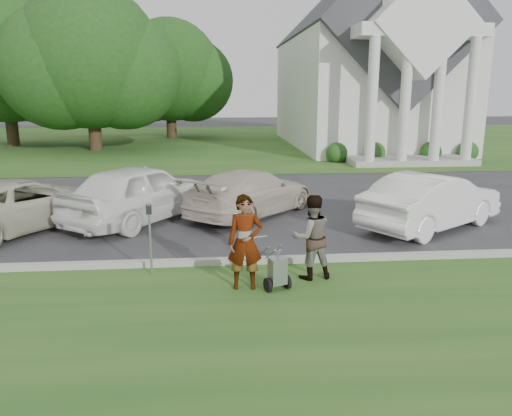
{
  "coord_description": "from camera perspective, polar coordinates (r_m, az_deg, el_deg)",
  "views": [
    {
      "loc": [
        -0.85,
        -9.41,
        3.58
      ],
      "look_at": [
        -0.03,
        0.0,
        1.35
      ],
      "focal_mm": 35.0,
      "sensor_mm": 36.0,
      "label": 1
    }
  ],
  "objects": [
    {
      "name": "ground",
      "position": [
        10.11,
        0.19,
        -7.47
      ],
      "size": [
        120.0,
        120.0,
        0.0
      ],
      "primitive_type": "plane",
      "color": "#333335",
      "rests_on": "ground"
    },
    {
      "name": "grass_strip",
      "position": [
        7.39,
        2.36,
        -15.66
      ],
      "size": [
        80.0,
        7.0,
        0.01
      ],
      "primitive_type": "cube",
      "color": "#23551D",
      "rests_on": "ground"
    },
    {
      "name": "church_lawn",
      "position": [
        36.6,
        -3.64,
        7.64
      ],
      "size": [
        80.0,
        30.0,
        0.01
      ],
      "primitive_type": "cube",
      "color": "#23551D",
      "rests_on": "ground"
    },
    {
      "name": "curb",
      "position": [
        10.6,
        -0.08,
        -6.05
      ],
      "size": [
        80.0,
        0.18,
        0.15
      ],
      "primitive_type": "cube",
      "color": "#9E9E93",
      "rests_on": "ground"
    },
    {
      "name": "church",
      "position": [
        34.07,
        12.4,
        16.94
      ],
      "size": [
        9.19,
        19.0,
        24.1
      ],
      "color": "white",
      "rests_on": "ground"
    },
    {
      "name": "tree_left",
      "position": [
        32.24,
        -18.47,
        15.33
      ],
      "size": [
        10.63,
        8.4,
        9.71
      ],
      "color": "#332316",
      "rests_on": "ground"
    },
    {
      "name": "tree_far",
      "position": [
        36.89,
        -26.86,
        15.18
      ],
      "size": [
        11.64,
        9.2,
        10.73
      ],
      "color": "#332316",
      "rests_on": "ground"
    },
    {
      "name": "tree_back",
      "position": [
        39.54,
        -9.87,
        14.74
      ],
      "size": [
        9.61,
        7.6,
        8.89
      ],
      "color": "#332316",
      "rests_on": "ground"
    },
    {
      "name": "striping_cart",
      "position": [
        9.18,
        2.44,
        -7.28
      ],
      "size": [
        0.65,
        0.97,
        0.84
      ],
      "rotation": [
        0.0,
        0.0,
        0.34
      ],
      "color": "black",
      "rests_on": "ground"
    },
    {
      "name": "person_left",
      "position": [
        9.09,
        -1.25,
        -4.03
      ],
      "size": [
        0.66,
        0.45,
        1.76
      ],
      "primitive_type": "imported",
      "rotation": [
        0.0,
        0.0,
        -0.04
      ],
      "color": "#999999",
      "rests_on": "ground"
    },
    {
      "name": "person_right",
      "position": [
        9.65,
        6.33,
        -3.4
      ],
      "size": [
        0.9,
        0.75,
        1.65
      ],
      "primitive_type": "imported",
      "rotation": [
        0.0,
        0.0,
        3.31
      ],
      "color": "#999999",
      "rests_on": "ground"
    },
    {
      "name": "parking_meter_near",
      "position": [
        9.97,
        -12.04,
        -2.54
      ],
      "size": [
        0.1,
        0.09,
        1.45
      ],
      "color": "#909398",
      "rests_on": "ground"
    },
    {
      "name": "car_a",
      "position": [
        14.52,
        -25.07,
        0.44
      ],
      "size": [
        4.54,
        5.23,
        1.34
      ],
      "primitive_type": "imported",
      "rotation": [
        0.0,
        0.0,
        2.55
      ],
      "color": "beige",
      "rests_on": "ground"
    },
    {
      "name": "car_b",
      "position": [
        14.23,
        -13.04,
        1.74
      ],
      "size": [
        4.37,
        5.05,
        1.64
      ],
      "primitive_type": "imported",
      "rotation": [
        0.0,
        0.0,
        2.52
      ],
      "color": "white",
      "rests_on": "ground"
    },
    {
      "name": "car_c",
      "position": [
        14.62,
        -0.6,
        1.81
      ],
      "size": [
        4.47,
        4.75,
        1.35
      ],
      "primitive_type": "imported",
      "rotation": [
        0.0,
        0.0,
        2.43
      ],
      "color": "beige",
      "rests_on": "ground"
    },
    {
      "name": "car_d",
      "position": [
        13.96,
        19.45,
        0.76
      ],
      "size": [
        4.59,
        3.78,
        1.48
      ],
      "primitive_type": "imported",
      "rotation": [
        0.0,
        0.0,
        2.16
      ],
      "color": "white",
      "rests_on": "ground"
    }
  ]
}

